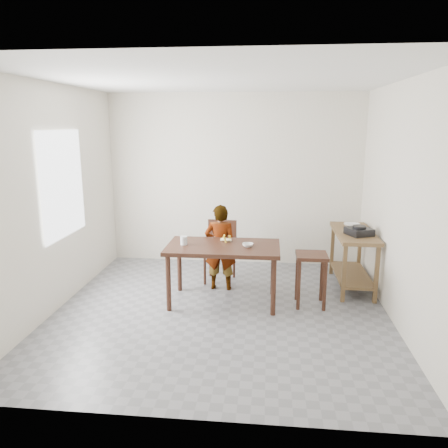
# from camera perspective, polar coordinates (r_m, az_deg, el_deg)

# --- Properties ---
(floor) EXTENTS (4.00, 4.00, 0.04)m
(floor) POSITION_cam_1_polar(r_m,az_deg,el_deg) (5.42, -0.44, -11.54)
(floor) COLOR slate
(floor) RESTS_ON ground
(ceiling) EXTENTS (4.00, 4.00, 0.04)m
(ceiling) POSITION_cam_1_polar(r_m,az_deg,el_deg) (4.95, -0.50, 18.69)
(ceiling) COLOR white
(ceiling) RESTS_ON wall_back
(wall_back) EXTENTS (4.00, 0.04, 2.70)m
(wall_back) POSITION_cam_1_polar(r_m,az_deg,el_deg) (6.99, 1.36, 5.77)
(wall_back) COLOR silver
(wall_back) RESTS_ON ground
(wall_front) EXTENTS (4.00, 0.04, 2.70)m
(wall_front) POSITION_cam_1_polar(r_m,az_deg,el_deg) (3.06, -4.65, -3.74)
(wall_front) COLOR silver
(wall_front) RESTS_ON ground
(wall_left) EXTENTS (0.04, 4.00, 2.70)m
(wall_left) POSITION_cam_1_polar(r_m,az_deg,el_deg) (5.60, -21.52, 3.05)
(wall_left) COLOR silver
(wall_left) RESTS_ON ground
(wall_right) EXTENTS (0.04, 4.00, 2.70)m
(wall_right) POSITION_cam_1_polar(r_m,az_deg,el_deg) (5.19, 22.31, 2.27)
(wall_right) COLOR silver
(wall_right) RESTS_ON ground
(window_pane) EXTENTS (0.02, 1.10, 1.30)m
(window_pane) POSITION_cam_1_polar(r_m,az_deg,el_deg) (5.73, -20.29, 4.88)
(window_pane) COLOR silver
(window_pane) RESTS_ON wall_left
(dining_table) EXTENTS (1.40, 0.80, 0.75)m
(dining_table) POSITION_cam_1_polar(r_m,az_deg,el_deg) (5.54, -0.11, -6.54)
(dining_table) COLOR #361D13
(dining_table) RESTS_ON floor
(prep_counter) EXTENTS (0.50, 1.20, 0.80)m
(prep_counter) POSITION_cam_1_polar(r_m,az_deg,el_deg) (6.29, 16.43, -4.47)
(prep_counter) COLOR brown
(prep_counter) RESTS_ON floor
(child) EXTENTS (0.44, 0.29, 1.18)m
(child) POSITION_cam_1_polar(r_m,az_deg,el_deg) (5.92, -0.49, -3.07)
(child) COLOR silver
(child) RESTS_ON floor
(dining_chair) EXTENTS (0.45, 0.45, 0.87)m
(dining_chair) POSITION_cam_1_polar(r_m,az_deg,el_deg) (6.26, -0.56, -3.69)
(dining_chair) COLOR #361D13
(dining_chair) RESTS_ON floor
(stool) EXTENTS (0.38, 0.38, 0.67)m
(stool) POSITION_cam_1_polar(r_m,az_deg,el_deg) (5.57, 11.24, -7.15)
(stool) COLOR #361D13
(stool) RESTS_ON floor
(glass_tumbler) EXTENTS (0.10, 0.10, 0.11)m
(glass_tumbler) POSITION_cam_1_polar(r_m,az_deg,el_deg) (5.47, -5.27, -2.15)
(glass_tumbler) COLOR silver
(glass_tumbler) RESTS_ON dining_table
(small_bowl) EXTENTS (0.15, 0.15, 0.04)m
(small_bowl) POSITION_cam_1_polar(r_m,az_deg,el_deg) (5.38, 3.12, -2.76)
(small_bowl) COLOR white
(small_bowl) RESTS_ON dining_table
(banana) EXTENTS (0.20, 0.18, 0.06)m
(banana) POSITION_cam_1_polar(r_m,az_deg,el_deg) (5.59, 0.26, -2.02)
(banana) COLOR #EEC25D
(banana) RESTS_ON dining_table
(serving_bowl) EXTENTS (0.25, 0.25, 0.06)m
(serving_bowl) POSITION_cam_1_polar(r_m,az_deg,el_deg) (6.40, 16.36, -0.19)
(serving_bowl) COLOR white
(serving_bowl) RESTS_ON prep_counter
(gas_burner) EXTENTS (0.38, 0.38, 0.10)m
(gas_burner) POSITION_cam_1_polar(r_m,az_deg,el_deg) (5.99, 17.23, -0.94)
(gas_burner) COLOR black
(gas_burner) RESTS_ON prep_counter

